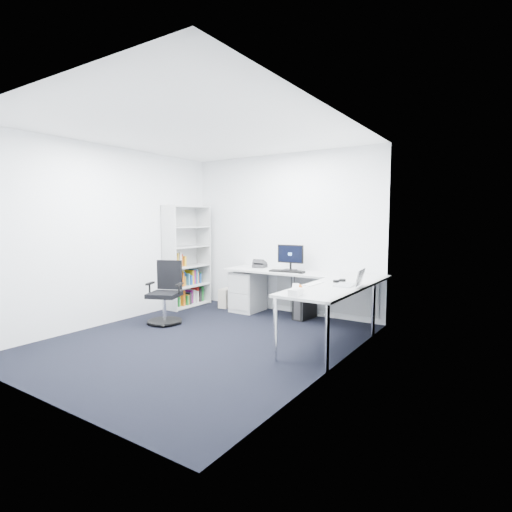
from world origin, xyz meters
The scene contains 22 objects.
ground centered at (0.00, 0.00, 0.00)m, with size 4.20×4.20×0.00m, color black.
ceiling centered at (0.00, 0.00, 2.70)m, with size 4.20×4.20×0.00m, color white.
wall_back centered at (0.00, 2.10, 1.35)m, with size 3.60×0.02×2.70m, color white.
wall_front centered at (0.00, -2.10, 1.35)m, with size 3.60×0.02×2.70m, color white.
wall_left centered at (-1.80, 0.00, 1.35)m, with size 0.02×4.20×2.70m, color white.
wall_right centered at (1.80, 0.00, 1.35)m, with size 0.02×4.20×2.70m, color white.
l_desk centered at (0.55, 1.40, 0.38)m, with size 2.61×1.46×0.76m, color #BABDBD, non-canonical shape.
drawer_pedestal centered at (-0.49, 1.76, 0.34)m, with size 0.45×0.56×0.69m, color #BABDBD.
bookshelf centered at (-1.62, 1.45, 0.92)m, with size 0.36×0.92×1.84m, color #B9BBBB, non-canonical shape.
task_chair centered at (-1.06, 0.34, 0.48)m, with size 0.54×0.54×0.96m, color black, non-canonical shape.
black_pc_tower centered at (0.59, 1.81, 0.21)m, with size 0.19×0.44×0.43m, color black.
beige_pc_tower centered at (-0.99, 1.80, 0.17)m, with size 0.16×0.36×0.34m, color beige.
power_strip centered at (0.80, 2.10, 0.02)m, with size 0.34×0.06×0.04m, color white.
monitor centered at (0.32, 1.80, 0.98)m, with size 0.45×0.14×0.43m, color black, non-canonical shape.
black_keyboard centered at (0.34, 1.60, 0.77)m, with size 0.50×0.18×0.02m, color black.
mouse centered at (0.64, 1.59, 0.78)m, with size 0.07×0.11×0.04m, color black.
desk_phone centered at (-0.30, 1.86, 0.83)m, with size 0.20×0.20×0.14m, color #272729, non-canonical shape.
laptop centered at (1.61, 0.87, 0.88)m, with size 0.32×0.32×0.23m, color silver, non-canonical shape.
white_keyboard centered at (1.23, 0.75, 0.77)m, with size 0.11×0.39×0.01m, color white.
headphones centered at (1.44, 1.13, 0.79)m, with size 0.13×0.20×0.05m, color black, non-canonical shape.
orange_fruit centered at (1.30, 0.22, 0.80)m, with size 0.08×0.08×0.08m, color orange.
tissue_box centered at (1.39, -0.03, 0.80)m, with size 0.11×0.21×0.07m, color white.
Camera 1 is at (3.41, -3.89, 1.60)m, focal length 28.00 mm.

